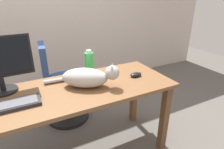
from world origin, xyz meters
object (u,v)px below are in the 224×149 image
Objects in this scene: cat at (88,77)px; computer_mouse at (136,75)px; keyboard at (4,106)px; water_bottle at (89,63)px; office_chair at (61,89)px.

cat reaches higher than computer_mouse.
keyboard is at bearing -175.72° from cat.
computer_mouse reaches higher than keyboard.
cat is 2.40× the size of water_bottle.
computer_mouse is at bearing -50.92° from office_chair.
office_chair is at bearing 129.08° from computer_mouse.
keyboard is 0.76m from water_bottle.
office_chair is 0.91m from keyboard.
office_chair is 2.08× the size of keyboard.
computer_mouse is at bearing -1.48° from cat.
water_bottle is at bearing 22.73° from keyboard.
keyboard is (-0.49, -0.70, 0.32)m from office_chair.
keyboard is 2.01× the size of water_bottle.
keyboard is at bearing -157.27° from water_bottle.
water_bottle is at bearing -63.32° from office_chair.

